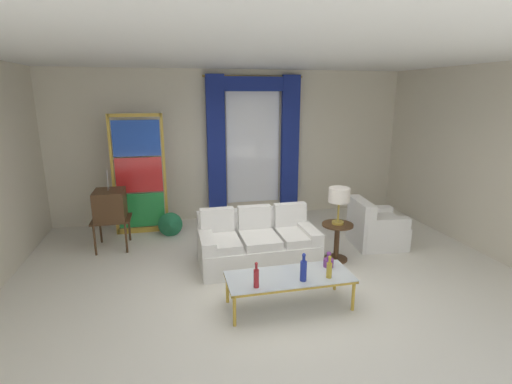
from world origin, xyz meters
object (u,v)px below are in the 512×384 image
bottle_crystal_tall (256,277)px  bottle_blue_decanter (303,270)px  table_lamp_brass (339,197)px  bottle_ruby_flask (329,269)px  vintage_tv (110,206)px  armchair_white (374,229)px  round_side_table (337,238)px  peacock_figurine (170,226)px  stained_glass_divider (139,177)px  bottle_amber_squat (329,262)px  couch_white_long (257,244)px  coffee_table (289,278)px

bottle_crystal_tall → bottle_blue_decanter: bearing=3.3°
bottle_blue_decanter → table_lamp_brass: (1.02, 1.28, 0.48)m
bottle_blue_decanter → bottle_ruby_flask: bearing=0.6°
vintage_tv → armchair_white: size_ratio=1.49×
bottle_blue_decanter → armchair_white: bearing=42.1°
bottle_crystal_tall → bottle_ruby_flask: 0.90m
armchair_white → round_side_table: armchair_white is taller
peacock_figurine → stained_glass_divider: bearing=143.4°
bottle_blue_decanter → bottle_crystal_tall: size_ratio=1.12×
bottle_amber_squat → vintage_tv: (-2.89, 2.31, 0.25)m
bottle_amber_squat → peacock_figurine: bearing=126.8°
table_lamp_brass → armchair_white: bearing=26.2°
bottle_blue_decanter → vintage_tv: size_ratio=0.26×
couch_white_long → stained_glass_divider: size_ratio=0.80×
bottle_amber_squat → peacock_figurine: 3.24m
bottle_crystal_tall → vintage_tv: size_ratio=0.23×
bottle_crystal_tall → bottle_ruby_flask: (0.90, 0.04, -0.01)m
stained_glass_divider → table_lamp_brass: size_ratio=3.86×
bottle_crystal_tall → armchair_white: size_ratio=0.34×
round_side_table → coffee_table: bearing=-135.1°
couch_white_long → bottle_crystal_tall: couch_white_long is taller
couch_white_long → bottle_amber_squat: 1.37m
armchair_white → stained_glass_divider: stained_glass_divider is taller
bottle_amber_squat → armchair_white: 2.07m
bottle_crystal_tall → bottle_amber_squat: 1.06m
bottle_blue_decanter → bottle_crystal_tall: 0.57m
couch_white_long → round_side_table: size_ratio=2.97×
bottle_blue_decanter → couch_white_long: bearing=98.3°
bottle_ruby_flask → armchair_white: size_ratio=0.31×
coffee_table → bottle_amber_squat: size_ratio=7.43×
bottle_blue_decanter → vintage_tv: 3.57m
couch_white_long → round_side_table: couch_white_long is taller
bottle_crystal_tall → bottle_amber_squat: (1.01, 0.32, -0.06)m
bottle_ruby_flask → armchair_white: bearing=47.3°
bottle_blue_decanter → stained_glass_divider: size_ratio=0.16×
bottle_amber_squat → bottle_ruby_flask: bearing=-112.1°
round_side_table → peacock_figurine: bearing=147.7°
bottle_blue_decanter → table_lamp_brass: bearing=51.6°
couch_white_long → armchair_white: couch_white_long is taller
bottle_crystal_tall → vintage_tv: bearing=125.5°
stained_glass_divider → round_side_table: (3.02, -1.96, -0.70)m
bottle_crystal_tall → couch_white_long: bearing=76.6°
bottle_crystal_tall → table_lamp_brass: table_lamp_brass is taller
bottle_crystal_tall → armchair_white: bearing=35.3°
couch_white_long → armchair_white: bearing=6.8°
bottle_crystal_tall → bottle_amber_squat: size_ratio=1.50×
couch_white_long → armchair_white: 2.14m
stained_glass_divider → round_side_table: 3.67m
couch_white_long → peacock_figurine: size_ratio=2.94×
armchair_white → table_lamp_brass: 1.24m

